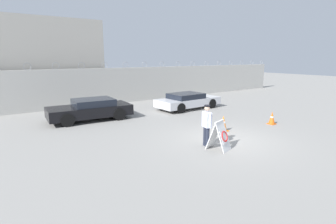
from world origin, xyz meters
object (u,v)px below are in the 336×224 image
object	(u,v)px
barricade_sign	(220,135)
parked_car_front_coupe	(91,109)
security_guard	(207,124)
traffic_cone_near	(223,123)
parked_car_rear_sedan	(188,101)
traffic_cone_mid	(272,118)

from	to	relation	value
barricade_sign	parked_car_front_coupe	bearing A→B (deg)	89.68
security_guard	traffic_cone_near	xyz separation A→B (m)	(2.15, 1.14, -0.54)
traffic_cone_near	parked_car_rear_sedan	distance (m)	5.68
barricade_sign	traffic_cone_mid	bearing A→B (deg)	-4.79
barricade_sign	security_guard	distance (m)	0.70
parked_car_rear_sedan	traffic_cone_near	bearing A→B (deg)	-114.09
traffic_cone_near	parked_car_front_coupe	world-z (taller)	parked_car_front_coupe
security_guard	traffic_cone_mid	xyz separation A→B (m)	(5.22, 0.59, -0.58)
barricade_sign	traffic_cone_near	size ratio (longest dim) A/B	1.49
barricade_sign	parked_car_rear_sedan	size ratio (longest dim) A/B	0.25
traffic_cone_near	barricade_sign	bearing A→B (deg)	-139.40
security_guard	barricade_sign	bearing A→B (deg)	-154.47
barricade_sign	security_guard	size ratio (longest dim) A/B	0.68
traffic_cone_near	parked_car_front_coupe	bearing A→B (deg)	127.04
barricade_sign	traffic_cone_mid	distance (m)	5.23
security_guard	traffic_cone_near	bearing A→B (deg)	-49.70
traffic_cone_mid	parked_car_rear_sedan	size ratio (longest dim) A/B	0.14
barricade_sign	traffic_cone_near	xyz separation A→B (m)	(2.01, 1.72, -0.18)
parked_car_rear_sedan	parked_car_front_coupe	bearing A→B (deg)	172.76
parked_car_front_coupe	traffic_cone_near	bearing A→B (deg)	130.87
parked_car_front_coupe	traffic_cone_mid	bearing A→B (deg)	143.36
traffic_cone_near	security_guard	bearing A→B (deg)	-152.11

